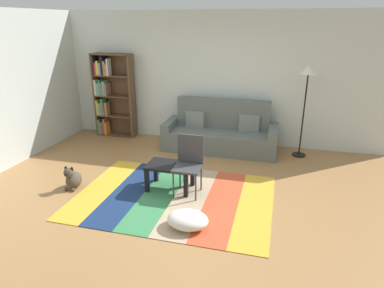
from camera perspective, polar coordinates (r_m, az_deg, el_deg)
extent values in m
plane|color=#9E7042|center=(5.18, -0.74, -8.51)|extent=(14.00, 14.00, 0.00)
cube|color=silver|center=(7.12, 4.82, 10.95)|extent=(6.80, 0.10, 2.70)
cube|color=silver|center=(7.00, -27.18, 8.65)|extent=(0.10, 5.50, 2.70)
cube|color=gold|center=(5.55, -15.07, -7.12)|extent=(0.48, 2.09, 0.01)
cube|color=navy|center=(5.34, -10.53, -7.86)|extent=(0.48, 2.09, 0.01)
cube|color=#387F4C|center=(5.17, -5.64, -8.60)|extent=(0.48, 2.09, 0.01)
cube|color=tan|center=(5.04, -0.44, -9.32)|extent=(0.48, 2.09, 0.01)
cube|color=#C64C2D|center=(4.95, 5.02, -9.99)|extent=(0.48, 2.09, 0.01)
cube|color=gold|center=(4.91, 10.65, -10.59)|extent=(0.48, 2.09, 0.01)
cube|color=#59605B|center=(6.81, 4.72, 0.52)|extent=(1.90, 0.80, 0.40)
cube|color=#59605B|center=(6.95, 5.28, 5.22)|extent=(1.90, 0.20, 0.60)
cube|color=#59605B|center=(7.03, -3.63, 1.87)|extent=(0.18, 0.80, 0.56)
cube|color=#59605B|center=(6.70, 13.52, 0.38)|extent=(0.18, 0.80, 0.56)
cube|color=slate|center=(6.98, 0.62, 4.18)|extent=(0.42, 0.19, 0.36)
cube|color=slate|center=(6.81, 9.64, 3.47)|extent=(0.42, 0.19, 0.36)
cube|color=brown|center=(7.93, -15.85, 8.03)|extent=(0.04, 0.28, 1.83)
cube|color=brown|center=(7.54, -10.11, 7.87)|extent=(0.04, 0.28, 1.83)
cube|color=brown|center=(7.84, -12.61, 8.17)|extent=(0.90, 0.01, 1.83)
cube|color=brown|center=(7.96, -12.55, 1.64)|extent=(0.86, 0.28, 0.02)
cube|color=brown|center=(7.83, -12.80, 4.75)|extent=(0.86, 0.28, 0.02)
cube|color=brown|center=(7.72, -13.06, 7.96)|extent=(0.86, 0.28, 0.02)
cube|color=brown|center=(7.65, -13.33, 11.24)|extent=(0.86, 0.28, 0.02)
cube|color=brown|center=(7.59, -13.61, 14.59)|extent=(0.86, 0.28, 0.02)
cube|color=green|center=(8.09, -15.16, 3.01)|extent=(0.04, 0.25, 0.33)
cube|color=#668C99|center=(8.05, -14.96, 2.77)|extent=(0.03, 0.20, 0.28)
cube|color=red|center=(8.03, -14.74, 2.77)|extent=(0.03, 0.19, 0.29)
cube|color=#8C6647|center=(8.00, -14.47, 3.02)|extent=(0.03, 0.20, 0.37)
cube|color=orange|center=(7.99, -14.17, 2.74)|extent=(0.04, 0.20, 0.29)
cube|color=gold|center=(7.94, -15.56, 6.06)|extent=(0.04, 0.19, 0.34)
cube|color=#668C99|center=(7.95, -15.17, 5.87)|extent=(0.04, 0.24, 0.27)
cube|color=#668C99|center=(7.91, -15.04, 5.78)|extent=(0.03, 0.18, 0.26)
cube|color=green|center=(7.89, -14.76, 6.17)|extent=(0.04, 0.21, 0.37)
cube|color=red|center=(7.90, -14.40, 5.92)|extent=(0.03, 0.25, 0.29)
cube|color=#8C6647|center=(7.83, -14.21, 5.84)|extent=(0.05, 0.16, 0.30)
cube|color=silver|center=(7.84, -15.91, 9.22)|extent=(0.04, 0.16, 0.34)
cube|color=#668C99|center=(7.83, -15.44, 9.01)|extent=(0.05, 0.20, 0.27)
cube|color=green|center=(7.82, -15.07, 9.30)|extent=(0.03, 0.25, 0.34)
cube|color=#8C6647|center=(7.79, -14.88, 9.05)|extent=(0.04, 0.20, 0.28)
cube|color=#668C99|center=(7.75, -14.52, 9.17)|extent=(0.05, 0.20, 0.32)
cube|color=#8C6647|center=(7.75, -14.11, 9.01)|extent=(0.03, 0.23, 0.27)
cube|color=black|center=(7.78, -16.21, 12.66)|extent=(0.04, 0.18, 0.39)
cube|color=red|center=(7.75, -15.88, 12.19)|extent=(0.04, 0.16, 0.26)
cube|color=gold|center=(7.72, -15.57, 12.35)|extent=(0.05, 0.16, 0.30)
cube|color=#668C99|center=(7.73, -15.06, 12.25)|extent=(0.05, 0.23, 0.26)
cube|color=black|center=(7.70, -14.69, 12.72)|extent=(0.05, 0.25, 0.39)
cube|color=#8C6647|center=(7.64, -14.48, 12.37)|extent=(0.04, 0.17, 0.30)
cube|color=orange|center=(7.64, -14.16, 12.17)|extent=(0.03, 0.19, 0.24)
cube|color=silver|center=(7.61, -13.97, 12.58)|extent=(0.03, 0.17, 0.36)
cube|color=black|center=(5.17, -3.75, -3.67)|extent=(0.70, 0.46, 0.04)
cube|color=black|center=(5.20, -7.65, -6.18)|extent=(0.06, 0.06, 0.37)
cube|color=black|center=(5.01, -1.00, -7.05)|extent=(0.06, 0.06, 0.37)
cube|color=black|center=(5.52, -6.15, -4.48)|extent=(0.06, 0.06, 0.37)
cube|color=black|center=(5.34, 0.13, -5.22)|extent=(0.06, 0.06, 0.37)
ellipsoid|color=white|center=(4.36, -0.73, -12.76)|extent=(0.53, 0.41, 0.21)
ellipsoid|color=#473D33|center=(5.64, -19.42, -5.76)|extent=(0.22, 0.30, 0.26)
sphere|color=#473D33|center=(5.49, -20.23, -4.57)|extent=(0.15, 0.15, 0.15)
ellipsoid|color=black|center=(5.45, -20.57, -4.91)|extent=(0.06, 0.07, 0.05)
ellipsoid|color=black|center=(5.51, -20.63, -3.92)|extent=(0.05, 0.04, 0.08)
ellipsoid|color=black|center=(5.46, -19.72, -4.06)|extent=(0.05, 0.04, 0.08)
sphere|color=#473D33|center=(5.62, -20.57, -7.16)|extent=(0.06, 0.06, 0.06)
sphere|color=#473D33|center=(5.55, -19.54, -7.35)|extent=(0.06, 0.06, 0.06)
cylinder|color=black|center=(6.92, 17.66, -1.75)|extent=(0.26, 0.26, 0.02)
cylinder|color=black|center=(6.68, 18.38, 4.57)|extent=(0.03, 0.03, 1.56)
cone|color=white|center=(6.52, 19.21, 11.78)|extent=(0.32, 0.32, 0.14)
cube|color=black|center=(5.14, -2.74, -3.46)|extent=(0.07, 0.16, 0.02)
cube|color=#38383D|center=(4.98, -0.77, -4.07)|extent=(0.40, 0.40, 0.03)
cube|color=#38383D|center=(5.05, -0.23, -0.78)|extent=(0.40, 0.03, 0.44)
cylinder|color=#38383D|center=(4.98, -3.18, -7.03)|extent=(0.02, 0.02, 0.42)
cylinder|color=#38383D|center=(4.90, 0.64, -7.50)|extent=(0.02, 0.02, 0.42)
cylinder|color=#38383D|center=(5.27, -2.04, -5.39)|extent=(0.02, 0.02, 0.42)
cylinder|color=#38383D|center=(5.19, 1.57, -5.81)|extent=(0.02, 0.02, 0.42)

